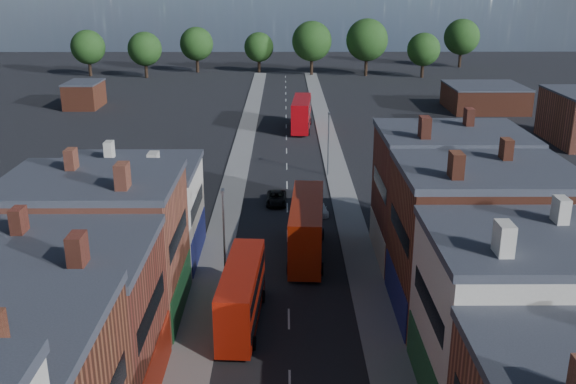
{
  "coord_description": "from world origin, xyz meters",
  "views": [
    {
      "loc": [
        -0.3,
        -17.9,
        24.08
      ],
      "look_at": [
        0.0,
        34.62,
        6.34
      ],
      "focal_mm": 40.0,
      "sensor_mm": 36.0,
      "label": 1
    }
  ],
  "objects_px": {
    "car_2": "(276,198)",
    "car_3": "(318,208)",
    "bus_2": "(301,113)",
    "bus_1": "(307,227)",
    "bus_0": "(242,294)"
  },
  "relations": [
    {
      "from": "car_2",
      "to": "car_3",
      "type": "distance_m",
      "value": 5.44
    },
    {
      "from": "car_2",
      "to": "car_3",
      "type": "relative_size",
      "value": 1.13
    },
    {
      "from": "bus_2",
      "to": "car_2",
      "type": "bearing_deg",
      "value": -91.55
    },
    {
      "from": "bus_2",
      "to": "bus_1",
      "type": "bearing_deg",
      "value": -86.65
    },
    {
      "from": "car_2",
      "to": "bus_2",
      "type": "bearing_deg",
      "value": 85.06
    },
    {
      "from": "bus_0",
      "to": "car_3",
      "type": "distance_m",
      "value": 24.0
    },
    {
      "from": "bus_0",
      "to": "car_3",
      "type": "xyz_separation_m",
      "value": [
        6.71,
        22.97,
        -1.83
      ]
    },
    {
      "from": "bus_1",
      "to": "car_3",
      "type": "distance_m",
      "value": 11.33
    },
    {
      "from": "bus_0",
      "to": "bus_1",
      "type": "bearing_deg",
      "value": 70.57
    },
    {
      "from": "bus_1",
      "to": "bus_0",
      "type": "bearing_deg",
      "value": -109.27
    },
    {
      "from": "bus_2",
      "to": "bus_0",
      "type": "bearing_deg",
      "value": -91.14
    },
    {
      "from": "bus_2",
      "to": "car_2",
      "type": "height_order",
      "value": "bus_2"
    },
    {
      "from": "bus_2",
      "to": "car_3",
      "type": "bearing_deg",
      "value": -84.53
    },
    {
      "from": "bus_2",
      "to": "car_2",
      "type": "distance_m",
      "value": 36.42
    },
    {
      "from": "bus_2",
      "to": "car_3",
      "type": "distance_m",
      "value": 39.28
    }
  ]
}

